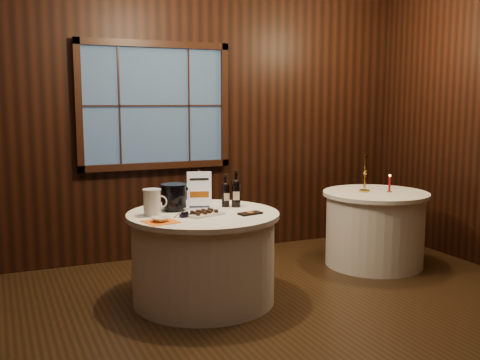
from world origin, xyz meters
name	(u,v)px	position (x,y,z in m)	size (l,w,h in m)	color
ground	(253,347)	(0.00, 0.00, 0.00)	(6.00, 6.00, 0.00)	black
back_wall	(155,116)	(0.00, 2.48, 1.54)	(6.00, 0.10, 3.00)	black
main_table	(203,257)	(0.00, 1.00, 0.39)	(1.28, 1.28, 0.77)	white
side_table	(375,228)	(2.00, 1.30, 0.39)	(1.08, 1.08, 0.77)	white
sign_stand	(199,196)	(0.03, 1.17, 0.89)	(0.20, 0.15, 0.34)	silver
port_bottle_left	(225,193)	(0.27, 1.17, 0.89)	(0.07, 0.07, 0.29)	black
port_bottle_right	(236,191)	(0.35, 1.12, 0.91)	(0.08, 0.09, 0.33)	black
ice_bucket	(174,197)	(-0.19, 1.19, 0.89)	(0.22, 0.22, 0.23)	black
chocolate_plate	(204,213)	(-0.03, 0.89, 0.79)	(0.35, 0.28, 0.04)	white
chocolate_box	(250,213)	(0.33, 0.77, 0.78)	(0.20, 0.10, 0.02)	black
grape_bunch	(186,215)	(-0.19, 0.88, 0.79)	(0.17, 0.08, 0.04)	black
glass_pitcher	(152,202)	(-0.42, 1.06, 0.88)	(0.20, 0.15, 0.22)	white
orange_napkin	(161,222)	(-0.43, 0.78, 0.77)	(0.24, 0.24, 0.00)	orange
cracker_bowl	(161,219)	(-0.43, 0.78, 0.79)	(0.14, 0.14, 0.03)	white
brass_candlestick	(365,178)	(1.90, 1.36, 0.91)	(0.11, 0.11, 0.39)	gold
red_candle	(390,185)	(2.11, 1.23, 0.84)	(0.05, 0.05, 0.18)	gold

